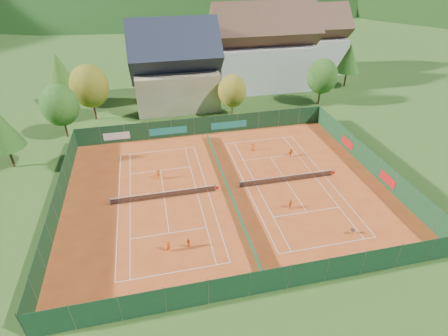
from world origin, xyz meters
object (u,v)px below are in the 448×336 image
chalet (175,70)px  player_right_far_a (253,147)px  hotel_block_b (308,43)px  player_left_far (158,174)px  player_left_near (168,246)px  hotel_block_a (263,52)px  player_right_far_b (291,153)px  player_right_near (290,204)px  player_left_mid (188,243)px  ball_hopper (353,230)px

chalet → player_right_far_a: (9.00, -21.12, -5.98)m
player_right_far_a → chalet: bearing=-80.6°
hotel_block_b → player_left_far: bearing=-134.1°
player_left_near → player_left_far: size_ratio=1.00×
hotel_block_a → chalet: bearing=-162.5°
chalet → player_right_far_b: (13.93, -23.99, -5.99)m
hotel_block_a → player_right_near: bearing=-103.2°
chalet → player_left_mid: chalet is taller
player_left_near → player_left_mid: size_ratio=1.17×
chalet → player_left_near: bearing=-97.7°
player_right_near → player_right_far_a: (-0.32, 14.18, -0.01)m
chalet → player_left_far: (-5.38, -25.59, -5.90)m
hotel_block_b → player_left_near: size_ratio=11.92×
player_left_far → player_right_far_a: player_left_far is taller
hotel_block_a → player_right_far_a: 29.68m
chalet → ball_hopper: (14.19, -40.90, -6.07)m
player_right_near → player_right_far_a: player_right_near is taller
chalet → player_left_far: size_ratio=11.17×
hotel_block_b → ball_hopper: hotel_block_b is taller
hotel_block_b → ball_hopper: 58.35m
chalet → player_right_near: size_ratio=12.48×
ball_hopper → player_left_near: (-19.45, 1.90, 0.17)m
player_right_far_a → player_left_mid: bearing=42.0°
ball_hopper → player_right_far_a: player_right_far_a is taller
hotel_block_b → player_left_far: 55.46m
chalet → ball_hopper: chalet is taller
player_right_near → player_right_far_b: bearing=24.8°
player_right_near → player_right_far_b: 12.21m
chalet → player_left_far: chalet is taller
player_right_far_b → chalet: bearing=-84.0°
hotel_block_a → player_left_far: bearing=-127.7°
chalet → player_right_far_b: size_ratio=12.80×
hotel_block_b → player_right_near: 55.01m
hotel_block_a → player_left_far: hotel_block_a is taller
ball_hopper → player_right_far_b: bearing=90.9°
player_left_mid → player_left_far: bearing=133.3°
player_right_near → player_right_far_b: size_ratio=1.03×
hotel_block_a → player_right_far_b: bearing=-99.6°
player_left_far → player_right_far_b: 19.38m
ball_hopper → player_left_far: player_left_far is taller
player_left_near → player_left_mid: bearing=-39.2°
ball_hopper → player_right_far_b: 16.91m
player_left_near → player_right_near: 15.04m
hotel_block_a → ball_hopper: 47.64m
chalet → ball_hopper: 43.72m
chalet → player_left_near: 39.80m
chalet → player_right_far_a: size_ratio=12.65×
player_right_near → hotel_block_b: bearing=21.3°
ball_hopper → player_left_mid: bearing=173.8°
hotel_block_a → player_right_far_a: hotel_block_a is taller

